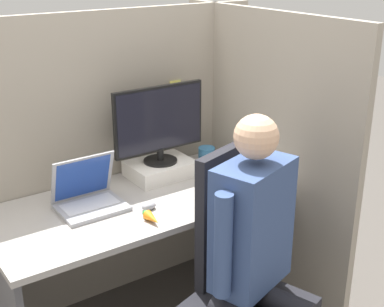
% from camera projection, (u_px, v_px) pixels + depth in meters
% --- Properties ---
extents(cubicle_panel_back, '(1.93, 0.05, 1.58)m').
position_uv_depth(cubicle_panel_back, '(102.00, 163.00, 2.85)').
color(cubicle_panel_back, gray).
rests_on(cubicle_panel_back, ground).
extents(cubicle_panel_right, '(0.04, 1.32, 1.58)m').
position_uv_depth(cubicle_panel_right, '(261.00, 158.00, 2.91)').
color(cubicle_panel_right, gray).
rests_on(cubicle_panel_right, ground).
extents(desk, '(1.43, 0.69, 0.72)m').
position_uv_depth(desk, '(137.00, 232.00, 2.66)').
color(desk, '#9E9993').
rests_on(desk, ground).
extents(paper_box, '(0.34, 0.25, 0.08)m').
position_uv_depth(paper_box, '(161.00, 169.00, 2.86)').
color(paper_box, white).
rests_on(paper_box, desk).
extents(monitor, '(0.52, 0.18, 0.41)m').
position_uv_depth(monitor, '(159.00, 122.00, 2.77)').
color(monitor, black).
rests_on(monitor, paper_box).
extents(laptop, '(0.30, 0.25, 0.25)m').
position_uv_depth(laptop, '(89.00, 198.00, 2.50)').
color(laptop, '#99999E').
rests_on(laptop, desk).
extents(mouse, '(0.07, 0.05, 0.04)m').
position_uv_depth(mouse, '(148.00, 206.00, 2.49)').
color(mouse, gray).
rests_on(mouse, desk).
extents(stapler, '(0.04, 0.14, 0.05)m').
position_uv_depth(stapler, '(227.00, 160.00, 3.02)').
color(stapler, black).
rests_on(stapler, desk).
extents(carrot_toy, '(0.05, 0.12, 0.05)m').
position_uv_depth(carrot_toy, '(152.00, 218.00, 2.37)').
color(carrot_toy, orange).
rests_on(carrot_toy, desk).
extents(office_chair, '(0.58, 0.63, 1.07)m').
position_uv_depth(office_chair, '(239.00, 273.00, 2.34)').
color(office_chair, black).
rests_on(office_chair, ground).
extents(person, '(0.46, 0.51, 1.28)m').
position_uv_depth(person, '(257.00, 252.00, 2.12)').
color(person, black).
rests_on(person, ground).
extents(coffee_mug, '(0.09, 0.09, 0.09)m').
position_uv_depth(coffee_mug, '(207.00, 155.00, 3.03)').
color(coffee_mug, teal).
rests_on(coffee_mug, desk).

